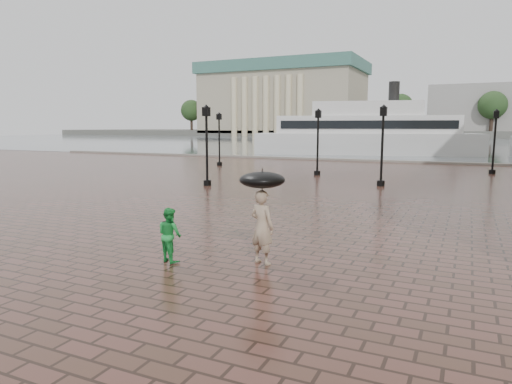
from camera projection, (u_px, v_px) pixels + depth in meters
ground at (207, 232)px, 14.51m from camera, size 300.00×300.00×0.00m
harbour_water at (431, 142)px, 97.04m from camera, size 240.00×240.00×0.00m
quay_edge at (382, 162)px, 43.22m from camera, size 80.00×0.60×0.30m
far_shore at (446, 133)px, 157.90m from camera, size 300.00×60.00×2.00m
museum at (283, 97)px, 165.27m from camera, size 57.00×32.50×26.00m
far_trees at (445, 106)px, 136.97m from camera, size 188.00×8.00×13.50m
street_lamps at (322, 142)px, 30.64m from camera, size 21.44×14.44×4.40m
adult_pedestrian at (262, 227)px, 11.02m from camera, size 0.76×0.60×1.83m
child_pedestrian at (170, 235)px, 11.26m from camera, size 0.79×0.71×1.35m
ferry_near at (366, 133)px, 55.00m from camera, size 26.87×12.33×8.57m
umbrella at (262, 180)px, 10.86m from camera, size 1.10×1.10×1.18m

